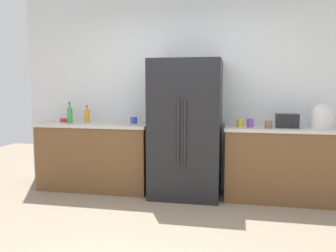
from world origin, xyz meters
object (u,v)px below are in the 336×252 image
at_px(bowl_a, 66,120).
at_px(bottle_b, 70,115).
at_px(rice_cooker, 321,117).
at_px(cup_c, 240,123).
at_px(cup_d, 134,120).
at_px(bottle_a, 87,116).
at_px(refrigerator, 186,129).
at_px(toaster, 287,121).
at_px(cup_b, 269,124).
at_px(cup_a, 250,123).

bearing_deg(bowl_a, bottle_b, -47.12).
height_order(rice_cooker, bowl_a, rice_cooker).
xyz_separation_m(cup_c, cup_d, (-1.44, 0.05, -0.00)).
bearing_deg(bottle_a, rice_cooker, -1.06).
height_order(rice_cooker, cup_c, rice_cooker).
bearing_deg(cup_c, bottle_a, 178.61).
bearing_deg(refrigerator, toaster, 1.75).
distance_m(rice_cooker, cup_b, 0.65).
xyz_separation_m(refrigerator, rice_cooker, (1.67, 0.07, 0.17)).
height_order(bottle_a, cup_c, bottle_a).
bearing_deg(cup_d, rice_cooker, -1.41).
bearing_deg(refrigerator, bottle_b, -179.61).
bearing_deg(bottle_b, bowl_a, 132.88).
height_order(refrigerator, cup_a, refrigerator).
bearing_deg(bowl_a, refrigerator, -5.01).
height_order(cup_a, bowl_a, cup_a).
height_order(rice_cooker, cup_d, rice_cooker).
bearing_deg(bottle_b, cup_b, -1.02).
height_order(refrigerator, toaster, refrigerator).
relative_size(toaster, rice_cooker, 0.91).
bearing_deg(bowl_a, bottle_a, -4.20).
bearing_deg(cup_d, bowl_a, 178.70).
xyz_separation_m(bottle_a, bottle_b, (-0.19, -0.14, 0.02)).
height_order(cup_a, cup_b, cup_a).
bearing_deg(refrigerator, cup_a, 0.97).
distance_m(refrigerator, rice_cooker, 1.68).
height_order(toaster, bowl_a, toaster).
bearing_deg(cup_a, cup_c, 151.63).
distance_m(refrigerator, cup_a, 0.82).
xyz_separation_m(bottle_b, cup_a, (2.44, 0.02, -0.06)).
relative_size(refrigerator, rice_cooker, 6.02).
height_order(bottle_b, cup_d, bottle_b).
xyz_separation_m(refrigerator, cup_d, (-0.75, 0.13, 0.09)).
distance_m(toaster, cup_b, 0.25).
relative_size(rice_cooker, bottle_a, 1.24).
xyz_separation_m(bottle_a, bowl_a, (-0.35, 0.03, -0.07)).
distance_m(cup_c, bowl_a, 2.48).
height_order(cup_a, cup_d, cup_a).
bearing_deg(cup_d, cup_c, -2.12).
height_order(refrigerator, bottle_b, refrigerator).
height_order(refrigerator, cup_c, refrigerator).
height_order(cup_b, bowl_a, cup_b).
xyz_separation_m(toaster, bowl_a, (-3.04, 0.12, -0.06)).
bearing_deg(cup_b, cup_a, 161.64).
relative_size(refrigerator, bowl_a, 11.10).
relative_size(toaster, bottle_a, 1.14).
height_order(toaster, cup_c, toaster).
bearing_deg(cup_b, bowl_a, 175.65).
height_order(toaster, bottle_a, bottle_a).
bearing_deg(cup_b, bottle_b, 178.98).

